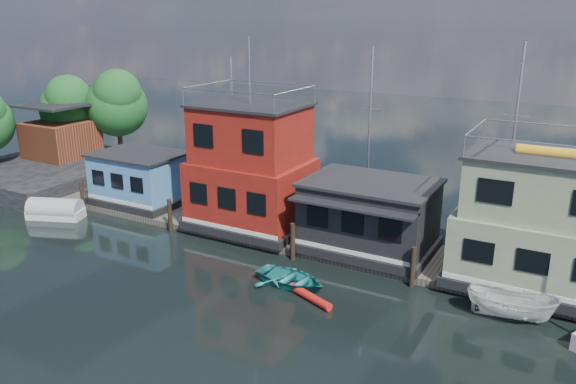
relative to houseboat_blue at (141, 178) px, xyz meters
The scene contains 13 objects.
ground 21.75m from the houseboat_blue, 33.69° to the right, with size 160.00×160.00×0.00m, color black.
dock 18.11m from the houseboat_blue, ahead, with size 48.00×5.00×0.40m, color #595147.
houseboat_blue is the anchor object (origin of this frame).
houseboat_red 9.69m from the houseboat_blue, ahead, with size 7.40×5.90×11.86m.
houseboat_dark 17.50m from the houseboat_blue, ahead, with size 7.40×6.10×4.06m.
houseboat_green 26.53m from the houseboat_blue, ahead, with size 8.40×5.90×7.03m.
pilings 17.92m from the houseboat_blue, ahead, with size 42.28×0.28×2.20m.
background_masts 23.77m from the houseboat_blue, 14.77° to the left, with size 36.40×0.16×12.00m.
shore 13.32m from the houseboat_blue, 163.07° to the left, with size 12.40×15.72×8.24m.
motorboat 26.28m from the houseboat_blue, ahead, with size 1.50×3.99×1.54m, color silver.
red_kayak 18.43m from the houseboat_blue, 21.32° to the right, with size 0.41×0.41×2.82m, color red.
dinghy_teal 16.62m from the houseboat_blue, 20.31° to the right, with size 2.78×3.89×0.80m, color teal.
tarp_runabout 6.14m from the houseboat_blue, 127.21° to the right, with size 4.02×2.72×1.52m.
Camera 1 is at (10.13, -16.77, 13.39)m, focal length 35.00 mm.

